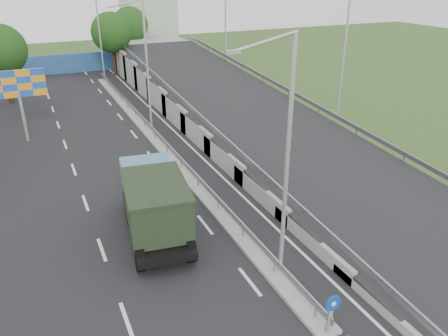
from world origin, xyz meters
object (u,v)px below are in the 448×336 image
lamp_post_near (284,151)px  lamp_post_far (98,30)px  billboard (18,88)px  sign_bollard (331,314)px  lamp_post_mid (144,60)px  dump_truck (154,201)px  church (149,19)px

lamp_post_near → lamp_post_far: 40.00m
lamp_post_far → billboard: lamp_post_far is taller
sign_bollard → billboard: bearing=109.2°
sign_bollard → lamp_post_mid: (0.11, 23.83, 4.77)m
lamp_post_mid → lamp_post_far: (0.00, 20.00, 0.00)m
lamp_post_far → billboard: 20.24m
lamp_post_near → billboard: bearing=112.5°
lamp_post_mid → dump_truck: (-3.79, -14.53, -4.04)m
lamp_post_mid → lamp_post_far: size_ratio=1.00×
lamp_post_far → church: size_ratio=0.73×
sign_bollard → lamp_post_mid: size_ratio=0.17×
lamp_post_near → billboard: lamp_post_near is taller
sign_bollard → dump_truck: size_ratio=0.22×
lamp_post_far → dump_truck: 34.97m
lamp_post_near → dump_truck: 7.79m
billboard → dump_truck: bearing=-72.2°
lamp_post_mid → dump_truck: 15.55m
dump_truck → sign_bollard: bearing=-60.6°
sign_bollard → dump_truck: bearing=111.6°
sign_bollard → lamp_post_mid: lamp_post_mid is taller
lamp_post_near → dump_truck: bearing=124.7°
lamp_post_far → dump_truck: bearing=-96.3°
lamp_post_near → church: size_ratio=0.73×
lamp_post_mid → billboard: size_ratio=1.83×
lamp_post_mid → billboard: 9.47m
lamp_post_near → lamp_post_far: bearing=90.0°
lamp_post_near → church: (9.89, 54.00, -0.50)m
sign_bollard → billboard: 27.53m
lamp_post_mid → church: bearing=73.8°
sign_bollard → lamp_post_near: bearing=88.4°
lamp_post_mid → lamp_post_far: bearing=90.0°
dump_truck → lamp_post_mid: bearing=83.1°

